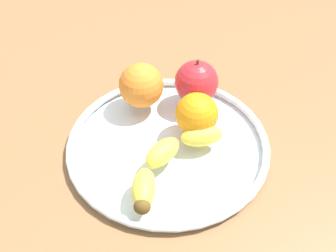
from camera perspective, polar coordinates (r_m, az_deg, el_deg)
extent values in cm
cube|color=brown|center=(64.93, 0.00, -4.28)|extent=(151.06, 151.06, 4.00)
cylinder|color=silver|center=(63.22, 0.00, -2.91)|extent=(30.91, 30.91, 0.60)
torus|color=silver|center=(62.56, 0.00, -2.35)|extent=(32.19, 32.19, 1.20)
ellipsoid|color=yellow|center=(60.63, 4.90, -1.43)|extent=(7.25, 5.00, 3.29)
ellipsoid|color=yellow|center=(58.06, -0.82, -3.89)|extent=(7.35, 5.59, 3.29)
ellipsoid|color=yellow|center=(54.07, -3.54, -9.02)|extent=(5.99, 7.37, 3.29)
ellipsoid|color=brown|center=(52.36, -3.76, -11.63)|extent=(2.97, 2.84, 2.30)
sphere|color=red|center=(67.10, 4.15, 6.37)|extent=(7.48, 7.48, 7.48)
cylinder|color=#593819|center=(64.75, 4.33, 9.11)|extent=(0.44, 0.44, 1.20)
sphere|color=orange|center=(66.27, -4.04, 5.87)|extent=(7.58, 7.58, 7.58)
sphere|color=orange|center=(61.65, 4.07, 1.87)|extent=(6.81, 6.81, 6.81)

